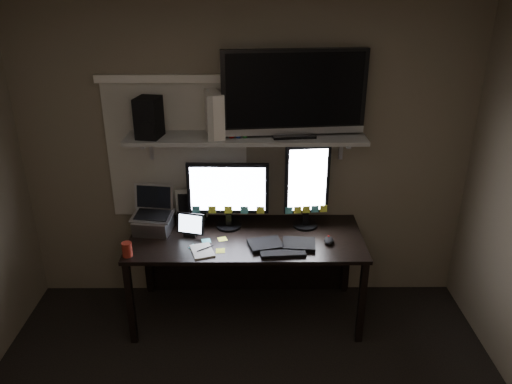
{
  "coord_description": "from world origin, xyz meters",
  "views": [
    {
      "loc": [
        0.06,
        -1.97,
        2.59
      ],
      "look_at": [
        0.07,
        1.25,
        1.18
      ],
      "focal_mm": 35.0,
      "sensor_mm": 36.0,
      "label": 1
    }
  ],
  "objects_px": {
    "desk": "(247,248)",
    "laptop": "(152,212)",
    "monitor_portrait": "(307,186)",
    "game_console": "(215,114)",
    "keyboard": "(282,244)",
    "tablet": "(190,224)",
    "speaker": "(149,118)",
    "monitor_landscape": "(228,195)",
    "cup": "(127,249)",
    "mouse": "(329,240)",
    "tv": "(294,94)"
  },
  "relations": [
    {
      "from": "desk",
      "to": "laptop",
      "type": "relative_size",
      "value": 5.13
    },
    {
      "from": "monitor_portrait",
      "to": "game_console",
      "type": "height_order",
      "value": "game_console"
    },
    {
      "from": "keyboard",
      "to": "game_console",
      "type": "xyz_separation_m",
      "value": [
        -0.5,
        0.36,
        0.9
      ]
    },
    {
      "from": "tablet",
      "to": "game_console",
      "type": "relative_size",
      "value": 0.67
    },
    {
      "from": "game_console",
      "to": "speaker",
      "type": "bearing_deg",
      "value": 166.6
    },
    {
      "from": "monitor_landscape",
      "to": "cup",
      "type": "xyz_separation_m",
      "value": [
        -0.71,
        -0.45,
        -0.23
      ]
    },
    {
      "from": "monitor_landscape",
      "to": "game_console",
      "type": "bearing_deg",
      "value": 154.3
    },
    {
      "from": "monitor_portrait",
      "to": "cup",
      "type": "distance_m",
      "value": 1.43
    },
    {
      "from": "monitor_portrait",
      "to": "game_console",
      "type": "xyz_separation_m",
      "value": [
        -0.7,
        0.04,
        0.57
      ]
    },
    {
      "from": "keyboard",
      "to": "tablet",
      "type": "distance_m",
      "value": 0.72
    },
    {
      "from": "monitor_landscape",
      "to": "mouse",
      "type": "xyz_separation_m",
      "value": [
        0.77,
        -0.27,
        -0.26
      ]
    },
    {
      "from": "tablet",
      "to": "tv",
      "type": "height_order",
      "value": "tv"
    },
    {
      "from": "monitor_portrait",
      "to": "laptop",
      "type": "bearing_deg",
      "value": 177.73
    },
    {
      "from": "keyboard",
      "to": "monitor_landscape",
      "type": "bearing_deg",
      "value": 137.7
    },
    {
      "from": "monitor_landscape",
      "to": "monitor_portrait",
      "type": "bearing_deg",
      "value": 2.08
    },
    {
      "from": "speaker",
      "to": "laptop",
      "type": "bearing_deg",
      "value": -90.57
    },
    {
      "from": "tv",
      "to": "speaker",
      "type": "relative_size",
      "value": 3.56
    },
    {
      "from": "keyboard",
      "to": "tablet",
      "type": "relative_size",
      "value": 2.28
    },
    {
      "from": "monitor_landscape",
      "to": "tv",
      "type": "relative_size",
      "value": 0.6
    },
    {
      "from": "tablet",
      "to": "tv",
      "type": "bearing_deg",
      "value": 27.78
    },
    {
      "from": "monitor_landscape",
      "to": "tablet",
      "type": "relative_size",
      "value": 2.89
    },
    {
      "from": "laptop",
      "to": "game_console",
      "type": "bearing_deg",
      "value": 22.63
    },
    {
      "from": "keyboard",
      "to": "speaker",
      "type": "relative_size",
      "value": 1.68
    },
    {
      "from": "desk",
      "to": "monitor_portrait",
      "type": "xyz_separation_m",
      "value": [
        0.47,
        0.05,
        0.53
      ]
    },
    {
      "from": "desk",
      "to": "speaker",
      "type": "relative_size",
      "value": 6.03
    },
    {
      "from": "monitor_portrait",
      "to": "tablet",
      "type": "height_order",
      "value": "monitor_portrait"
    },
    {
      "from": "keyboard",
      "to": "mouse",
      "type": "height_order",
      "value": "mouse"
    },
    {
      "from": "cup",
      "to": "monitor_portrait",
      "type": "bearing_deg",
      "value": 19.08
    },
    {
      "from": "game_console",
      "to": "mouse",
      "type": "bearing_deg",
      "value": -37.61
    },
    {
      "from": "tv",
      "to": "speaker",
      "type": "xyz_separation_m",
      "value": [
        -1.06,
        -0.03,
        -0.17
      ]
    },
    {
      "from": "monitor_portrait",
      "to": "mouse",
      "type": "xyz_separation_m",
      "value": [
        0.15,
        -0.27,
        -0.33
      ]
    },
    {
      "from": "keyboard",
      "to": "tv",
      "type": "distance_m",
      "value": 1.11
    },
    {
      "from": "keyboard",
      "to": "game_console",
      "type": "relative_size",
      "value": 1.52
    },
    {
      "from": "cup",
      "to": "tv",
      "type": "xyz_separation_m",
      "value": [
        1.21,
        0.48,
        1.02
      ]
    },
    {
      "from": "monitor_landscape",
      "to": "keyboard",
      "type": "relative_size",
      "value": 1.27
    },
    {
      "from": "mouse",
      "to": "tv",
      "type": "distance_m",
      "value": 1.12
    },
    {
      "from": "mouse",
      "to": "tv",
      "type": "height_order",
      "value": "tv"
    },
    {
      "from": "cup",
      "to": "game_console",
      "type": "xyz_separation_m",
      "value": [
        0.62,
        0.49,
        0.86
      ]
    },
    {
      "from": "mouse",
      "to": "tablet",
      "type": "relative_size",
      "value": 0.5
    },
    {
      "from": "monitor_landscape",
      "to": "monitor_portrait",
      "type": "height_order",
      "value": "monitor_portrait"
    },
    {
      "from": "tablet",
      "to": "speaker",
      "type": "relative_size",
      "value": 0.74
    },
    {
      "from": "keyboard",
      "to": "laptop",
      "type": "relative_size",
      "value": 1.43
    },
    {
      "from": "speaker",
      "to": "game_console",
      "type": "bearing_deg",
      "value": 15.32
    },
    {
      "from": "monitor_portrait",
      "to": "speaker",
      "type": "height_order",
      "value": "speaker"
    },
    {
      "from": "laptop",
      "to": "mouse",
      "type": "bearing_deg",
      "value": 0.58
    },
    {
      "from": "monitor_portrait",
      "to": "mouse",
      "type": "distance_m",
      "value": 0.46
    },
    {
      "from": "game_console",
      "to": "keyboard",
      "type": "bearing_deg",
      "value": -53.54
    },
    {
      "from": "tablet",
      "to": "mouse",
      "type": "bearing_deg",
      "value": 8.26
    },
    {
      "from": "cup",
      "to": "laptop",
      "type": "bearing_deg",
      "value": 71.52
    },
    {
      "from": "tv",
      "to": "speaker",
      "type": "bearing_deg",
      "value": 175.28
    }
  ]
}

